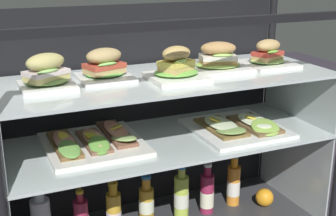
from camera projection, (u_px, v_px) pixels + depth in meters
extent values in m
cylinder|color=black|center=(267.00, 97.00, 2.18)|extent=(0.03, 0.03, 0.90)
cube|color=black|center=(201.00, 23.00, 1.39)|extent=(1.23, 0.03, 0.03)
cube|color=black|center=(143.00, 108.00, 1.95)|extent=(1.20, 0.01, 0.86)
cube|color=silver|center=(293.00, 161.00, 2.03)|extent=(0.01, 0.45, 0.37)
cube|color=silver|center=(168.00, 140.00, 1.74)|extent=(1.21, 0.47, 0.01)
cube|color=silver|center=(299.00, 92.00, 1.93)|extent=(0.01, 0.45, 0.23)
cube|color=silver|center=(168.00, 78.00, 1.67)|extent=(1.21, 0.47, 0.01)
cube|color=white|center=(47.00, 86.00, 1.51)|extent=(0.17, 0.17, 0.02)
ellipsoid|color=#79A452|center=(47.00, 81.00, 1.50)|extent=(0.14, 0.12, 0.02)
cube|color=#D9CB78|center=(47.00, 77.00, 1.50)|extent=(0.15, 0.13, 0.02)
cube|color=silver|center=(46.00, 72.00, 1.49)|extent=(0.15, 0.13, 0.01)
ellipsoid|color=#95C66C|center=(48.00, 71.00, 1.46)|extent=(0.08, 0.06, 0.02)
ellipsoid|color=tan|center=(45.00, 62.00, 1.48)|extent=(0.16, 0.13, 0.05)
cube|color=white|center=(105.00, 78.00, 1.62)|extent=(0.18, 0.18, 0.01)
ellipsoid|color=#68B24F|center=(105.00, 73.00, 1.62)|extent=(0.14, 0.12, 0.02)
cube|color=tan|center=(105.00, 70.00, 1.61)|extent=(0.14, 0.12, 0.02)
cube|color=#BC4733|center=(104.00, 65.00, 1.61)|extent=(0.15, 0.12, 0.02)
ellipsoid|color=#92D366|center=(107.00, 64.00, 1.57)|extent=(0.08, 0.05, 0.02)
ellipsoid|color=tan|center=(104.00, 56.00, 1.60)|extent=(0.15, 0.12, 0.05)
cube|color=white|center=(176.00, 77.00, 1.62)|extent=(0.19, 0.19, 0.02)
ellipsoid|color=#6EB647|center=(176.00, 72.00, 1.61)|extent=(0.16, 0.13, 0.02)
cube|color=#E0B86B|center=(176.00, 69.00, 1.61)|extent=(0.13, 0.12, 0.02)
cube|color=#E5D156|center=(176.00, 63.00, 1.60)|extent=(0.14, 0.12, 0.02)
ellipsoid|color=#A7CB5E|center=(181.00, 61.00, 1.57)|extent=(0.07, 0.06, 0.02)
ellipsoid|color=tan|center=(176.00, 53.00, 1.59)|extent=(0.14, 0.12, 0.05)
cube|color=white|center=(218.00, 68.00, 1.75)|extent=(0.21, 0.21, 0.02)
ellipsoid|color=#94BF53|center=(218.00, 64.00, 1.75)|extent=(0.17, 0.15, 0.01)
cube|color=tan|center=(218.00, 62.00, 1.74)|extent=(0.14, 0.11, 0.02)
cube|color=silver|center=(218.00, 57.00, 1.74)|extent=(0.15, 0.12, 0.02)
ellipsoid|color=#A0CD65|center=(223.00, 55.00, 1.70)|extent=(0.08, 0.05, 0.01)
ellipsoid|color=#AB814D|center=(218.00, 48.00, 1.73)|extent=(0.15, 0.12, 0.05)
cube|color=white|center=(267.00, 64.00, 1.84)|extent=(0.20, 0.20, 0.01)
ellipsoid|color=#9DCD6A|center=(267.00, 60.00, 1.83)|extent=(0.14, 0.12, 0.02)
cube|color=tan|center=(267.00, 58.00, 1.83)|extent=(0.13, 0.11, 0.02)
cube|color=#C33D30|center=(268.00, 53.00, 1.82)|extent=(0.13, 0.11, 0.02)
ellipsoid|color=#7DB041|center=(273.00, 52.00, 1.79)|extent=(0.07, 0.05, 0.02)
ellipsoid|color=tan|center=(268.00, 45.00, 1.81)|extent=(0.14, 0.11, 0.05)
cube|color=white|center=(94.00, 144.00, 1.66)|extent=(0.34, 0.35, 0.02)
cube|color=brown|center=(64.00, 144.00, 1.62)|extent=(0.08, 0.26, 0.01)
ellipsoid|color=#70AA4C|center=(69.00, 149.00, 1.55)|extent=(0.07, 0.13, 0.03)
ellipsoid|color=#E09284|center=(64.00, 140.00, 1.61)|extent=(0.07, 0.21, 0.01)
cylinder|color=yellow|center=(63.00, 136.00, 1.62)|extent=(0.06, 0.06, 0.03)
cube|color=brown|center=(94.00, 141.00, 1.65)|extent=(0.08, 0.23, 0.01)
ellipsoid|color=#69A842|center=(99.00, 145.00, 1.59)|extent=(0.08, 0.12, 0.04)
ellipsoid|color=#E8A677|center=(94.00, 138.00, 1.65)|extent=(0.07, 0.19, 0.02)
cylinder|color=yellow|center=(91.00, 135.00, 1.64)|extent=(0.06, 0.06, 0.02)
cube|color=brown|center=(116.00, 134.00, 1.72)|extent=(0.08, 0.28, 0.01)
ellipsoid|color=#A5C670|center=(123.00, 138.00, 1.65)|extent=(0.10, 0.15, 0.04)
ellipsoid|color=#F0997D|center=(116.00, 130.00, 1.72)|extent=(0.07, 0.22, 0.02)
cylinder|color=yellow|center=(116.00, 127.00, 1.71)|extent=(0.06, 0.06, 0.02)
cube|color=white|center=(235.00, 128.00, 1.82)|extent=(0.34, 0.35, 0.01)
cube|color=brown|center=(221.00, 127.00, 1.80)|extent=(0.12, 0.24, 0.01)
ellipsoid|color=#90B65D|center=(231.00, 130.00, 1.73)|extent=(0.12, 0.13, 0.03)
ellipsoid|color=#E3F0C1|center=(221.00, 124.00, 1.79)|extent=(0.10, 0.19, 0.02)
cylinder|color=yellow|center=(215.00, 120.00, 1.80)|extent=(0.05, 0.05, 0.02)
cube|color=brown|center=(254.00, 124.00, 1.82)|extent=(0.12, 0.24, 0.01)
ellipsoid|color=#90BA4C|center=(265.00, 127.00, 1.76)|extent=(0.13, 0.14, 0.04)
ellipsoid|color=#E2EDC6|center=(255.00, 121.00, 1.82)|extent=(0.10, 0.19, 0.02)
cylinder|color=yellow|center=(251.00, 117.00, 1.82)|extent=(0.05, 0.05, 0.02)
cylinder|color=white|center=(39.00, 195.00, 1.67)|extent=(0.04, 0.04, 0.04)
cylinder|color=silver|center=(38.00, 189.00, 1.66)|extent=(0.04, 0.04, 0.01)
cylinder|color=#A12439|center=(80.00, 197.00, 1.74)|extent=(0.03, 0.03, 0.03)
cylinder|color=gold|center=(80.00, 192.00, 1.73)|extent=(0.03, 0.03, 0.01)
cylinder|color=gold|center=(114.00, 212.00, 1.82)|extent=(0.06, 0.06, 0.16)
cylinder|color=gold|center=(113.00, 190.00, 1.79)|extent=(0.03, 0.03, 0.04)
cylinder|color=gold|center=(113.00, 184.00, 1.78)|extent=(0.04, 0.04, 0.01)
cylinder|color=gold|center=(146.00, 206.00, 1.88)|extent=(0.06, 0.06, 0.15)
cylinder|color=#E8ECCD|center=(146.00, 205.00, 1.88)|extent=(0.06, 0.06, 0.05)
cylinder|color=orange|center=(146.00, 184.00, 1.85)|extent=(0.03, 0.03, 0.05)
cylinder|color=teal|center=(146.00, 177.00, 1.84)|extent=(0.04, 0.04, 0.01)
cylinder|color=#BCD94C|center=(181.00, 199.00, 1.89)|extent=(0.06, 0.06, 0.19)
cylinder|color=silver|center=(181.00, 199.00, 1.89)|extent=(0.06, 0.06, 0.06)
cylinder|color=#BCCC4E|center=(182.00, 173.00, 1.86)|extent=(0.03, 0.03, 0.04)
cylinder|color=#2C6AAE|center=(182.00, 167.00, 1.85)|extent=(0.03, 0.03, 0.01)
cylinder|color=#992448|center=(207.00, 194.00, 1.96)|extent=(0.06, 0.06, 0.17)
cylinder|color=#F2EBCC|center=(207.00, 199.00, 1.97)|extent=(0.06, 0.06, 0.07)
cylinder|color=maroon|center=(208.00, 171.00, 1.93)|extent=(0.03, 0.03, 0.04)
cylinder|color=silver|center=(208.00, 165.00, 1.92)|extent=(0.03, 0.03, 0.01)
cylinder|color=orange|center=(233.00, 185.00, 2.02)|extent=(0.06, 0.06, 0.17)
cylinder|color=white|center=(233.00, 188.00, 2.03)|extent=(0.06, 0.06, 0.07)
cylinder|color=orange|center=(234.00, 162.00, 1.99)|extent=(0.03, 0.03, 0.05)
cylinder|color=teal|center=(235.00, 155.00, 1.98)|extent=(0.03, 0.03, 0.01)
sphere|color=orange|center=(265.00, 198.00, 2.02)|extent=(0.08, 0.08, 0.08)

